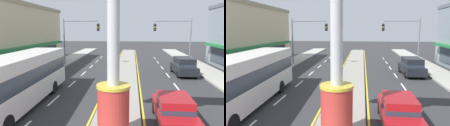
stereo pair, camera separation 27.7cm
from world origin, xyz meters
The scene contains 10 objects.
median_strip centered at (0.00, 18.00, 0.07)m, with size 2.55×52.00×0.14m, color gray.
sidewalk_left centered at (-9.34, 16.00, 0.09)m, with size 2.93×60.00×0.18m, color #ADA89E.
sidewalk_right centered at (9.34, 16.00, 0.09)m, with size 2.93×60.00×0.18m, color #ADA89E.
lane_markings centered at (0.00, 16.65, 0.00)m, with size 9.29×52.00×0.01m.
district_sign centered at (0.00, 4.26, 4.45)m, with size 7.39×1.43×8.95m.
traffic_light_left_side centered at (-6.51, 22.82, 4.25)m, with size 4.86×0.46×6.20m.
traffic_light_right_side centered at (6.51, 23.82, 4.25)m, with size 4.86×0.46×6.20m.
suv_near_right_lane centered at (6.23, 18.26, 0.98)m, with size 2.08×4.66×1.90m.
bus_far_right_lane centered at (-6.22, 7.79, 1.87)m, with size 2.90×11.28×3.26m.
sedan_near_left_lane centered at (2.93, 6.28, 0.79)m, with size 1.84×4.30×1.53m.
Camera 1 is at (0.77, -4.08, 4.85)m, focal length 33.26 mm.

